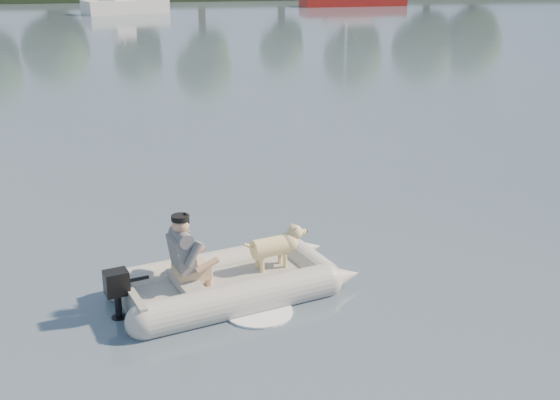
{
  "coord_description": "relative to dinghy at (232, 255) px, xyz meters",
  "views": [
    {
      "loc": [
        -1.45,
        -7.44,
        3.99
      ],
      "look_at": [
        0.23,
        1.6,
        0.75
      ],
      "focal_mm": 45.0,
      "sensor_mm": 36.0,
      "label": 1
    }
  ],
  "objects": [
    {
      "name": "man",
      "position": [
        -0.59,
        -0.12,
        0.17
      ],
      "size": [
        0.75,
        0.69,
        0.93
      ],
      "primitive_type": null,
      "rotation": [
        0.0,
        0.0,
        0.28
      ],
      "color": "slate",
      "rests_on": "dinghy"
    },
    {
      "name": "dog",
      "position": [
        0.52,
        0.2,
        -0.06
      ],
      "size": [
        0.85,
        0.5,
        0.53
      ],
      "primitive_type": null,
      "rotation": [
        0.0,
        0.0,
        0.28
      ],
      "color": "#D4C27A",
      "rests_on": "dinghy"
    },
    {
      "name": "dinghy",
      "position": [
        0.0,
        0.0,
        0.0
      ],
      "size": [
        4.94,
        4.25,
        1.2
      ],
      "primitive_type": null,
      "rotation": [
        0.0,
        0.0,
        0.28
      ],
      "color": "#A3A39E",
      "rests_on": "water"
    },
    {
      "name": "outboard_motor",
      "position": [
        -1.37,
        -0.4,
        -0.24
      ],
      "size": [
        0.41,
        0.34,
        0.68
      ],
      "primitive_type": null,
      "rotation": [
        0.0,
        0.0,
        0.28
      ],
      "color": "black",
      "rests_on": "dinghy"
    },
    {
      "name": "water",
      "position": [
        0.6,
        -0.4,
        -0.5
      ],
      "size": [
        160.0,
        160.0,
        0.0
      ],
      "primitive_type": "plane",
      "color": "slate",
      "rests_on": "ground"
    }
  ]
}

